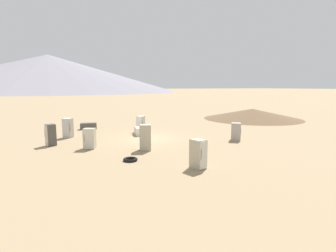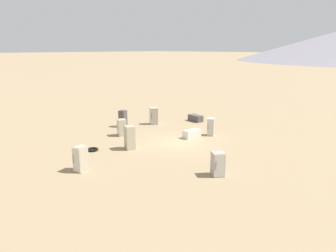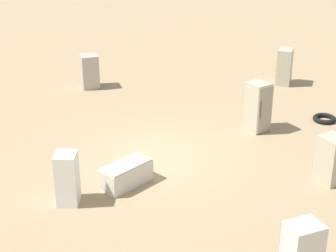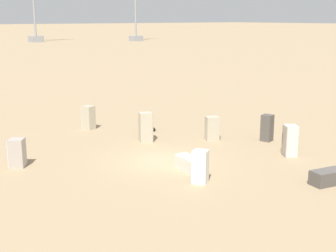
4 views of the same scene
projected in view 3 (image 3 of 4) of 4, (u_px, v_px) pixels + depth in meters
The scene contains 8 objects.
ground_plane at pixel (160, 157), 17.81m from camera, with size 1000.00×1000.00×0.00m, color #9E8460.
discarded_fridge_0 at pixel (126, 174), 16.14m from camera, with size 0.91×1.61×0.67m.
discarded_fridge_2 at pixel (285, 67), 23.70m from camera, with size 0.76×0.91×1.54m.
discarded_fridge_3 at pixel (258, 107), 19.38m from camera, with size 0.93×0.86×1.74m.
discarded_fridge_5 at pixel (90, 71), 23.35m from camera, with size 0.99×0.98×1.40m.
discarded_fridge_6 at pixel (332, 159), 16.18m from camera, with size 0.95×0.92×1.41m.
discarded_fridge_7 at pixel (67, 178), 15.11m from camera, with size 0.83×0.87×1.49m.
scrap_tire at pixel (324, 119), 20.41m from camera, with size 0.84×0.84×0.17m.
Camera 3 is at (-9.26, 12.81, 8.27)m, focal length 60.00 mm.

